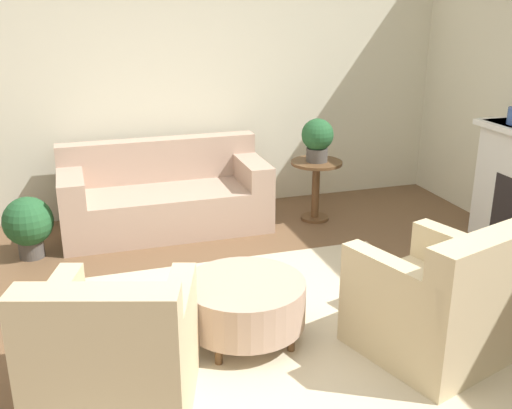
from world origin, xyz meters
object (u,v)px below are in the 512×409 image
object	(u,v)px
ottoman_table	(245,302)
armchair_left	(115,360)
armchair_right	(438,305)
potted_plant_floor	(28,224)
side_table	(316,180)
potted_plant_on_side_table	(317,138)
couch	(165,198)

from	to	relation	value
ottoman_table	armchair_left	bearing A→B (deg)	-148.64
armchair_right	potted_plant_floor	world-z (taller)	armchair_right
armchair_right	potted_plant_floor	distance (m)	3.53
side_table	potted_plant_on_side_table	size ratio (longest dim) A/B	1.44
ottoman_table	side_table	world-z (taller)	side_table
potted_plant_floor	side_table	bearing A→B (deg)	2.51
ottoman_table	armchair_right	bearing A→B (deg)	-25.82
armchair_left	armchair_right	world-z (taller)	same
couch	potted_plant_floor	bearing A→B (deg)	-164.16
armchair_left	potted_plant_on_side_table	bearing A→B (deg)	48.45
couch	armchair_left	bearing A→B (deg)	-104.60
couch	side_table	xyz separation A→B (m)	(1.53, -0.24, 0.11)
side_table	potted_plant_on_side_table	xyz separation A→B (m)	(0.00, 0.00, 0.44)
couch	armchair_left	xyz separation A→B (m)	(-0.72, -2.78, 0.04)
armchair_right	armchair_left	bearing A→B (deg)	180.00
armchair_right	potted_plant_floor	bearing A→B (deg)	136.76
armchair_right	ottoman_table	xyz separation A→B (m)	(-1.13, 0.55, -0.08)
side_table	potted_plant_on_side_table	bearing A→B (deg)	0.00
armchair_left	potted_plant_floor	size ratio (longest dim) A/B	1.89
ottoman_table	side_table	size ratio (longest dim) A/B	1.31
couch	ottoman_table	bearing A→B (deg)	-85.58
potted_plant_on_side_table	couch	bearing A→B (deg)	171.16
potted_plant_floor	ottoman_table	bearing A→B (deg)	-52.37
couch	potted_plant_on_side_table	distance (m)	1.64
armchair_left	side_table	world-z (taller)	armchair_left
armchair_left	side_table	xyz separation A→B (m)	(2.25, 2.54, 0.07)
potted_plant_on_side_table	ottoman_table	bearing A→B (deg)	-124.21
potted_plant_on_side_table	potted_plant_floor	size ratio (longest dim) A/B	0.78
armchair_right	side_table	xyz separation A→B (m)	(0.23, 2.54, 0.07)
couch	ottoman_table	xyz separation A→B (m)	(0.17, -2.23, -0.04)
couch	potted_plant_on_side_table	world-z (taller)	potted_plant_on_side_table
potted_plant_floor	armchair_right	bearing A→B (deg)	-43.24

